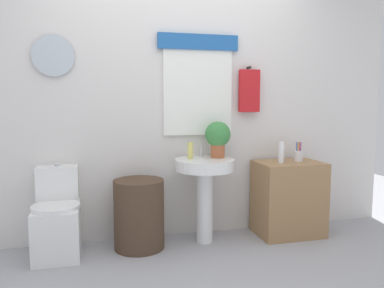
% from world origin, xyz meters
% --- Properties ---
extents(back_wall, '(4.40, 0.18, 2.60)m').
position_xyz_m(back_wall, '(0.00, 1.15, 1.30)').
color(back_wall, silver).
rests_on(back_wall, ground_plane).
extents(toilet, '(0.38, 0.51, 0.74)m').
position_xyz_m(toilet, '(-1.05, 0.88, 0.29)').
color(toilet, white).
rests_on(toilet, ground_plane).
extents(laundry_hamper, '(0.43, 0.43, 0.60)m').
position_xyz_m(laundry_hamper, '(-0.38, 0.85, 0.30)').
color(laundry_hamper, '#4C3828').
rests_on(laundry_hamper, ground_plane).
extents(pedestal_sink, '(0.53, 0.53, 0.76)m').
position_xyz_m(pedestal_sink, '(0.21, 0.85, 0.58)').
color(pedestal_sink, white).
rests_on(pedestal_sink, ground_plane).
extents(faucet, '(0.03, 0.03, 0.10)m').
position_xyz_m(faucet, '(0.21, 0.97, 0.81)').
color(faucet, silver).
rests_on(faucet, pedestal_sink).
extents(wooden_cabinet, '(0.61, 0.44, 0.70)m').
position_xyz_m(wooden_cabinet, '(1.04, 0.85, 0.35)').
color(wooden_cabinet, '#9E754C').
rests_on(wooden_cabinet, ground_plane).
extents(soap_bottle, '(0.05, 0.05, 0.15)m').
position_xyz_m(soap_bottle, '(0.09, 0.90, 0.83)').
color(soap_bottle, '#DBD166').
rests_on(soap_bottle, pedestal_sink).
extents(potted_plant, '(0.23, 0.23, 0.33)m').
position_xyz_m(potted_plant, '(0.35, 0.91, 0.95)').
color(potted_plant, '#AD5B38').
rests_on(potted_plant, pedestal_sink).
extents(lotion_bottle, '(0.05, 0.05, 0.20)m').
position_xyz_m(lotion_bottle, '(0.93, 0.81, 0.80)').
color(lotion_bottle, white).
rests_on(lotion_bottle, wooden_cabinet).
extents(toothbrush_cup, '(0.08, 0.08, 0.19)m').
position_xyz_m(toothbrush_cup, '(1.15, 0.87, 0.76)').
color(toothbrush_cup, silver).
rests_on(toothbrush_cup, wooden_cabinet).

